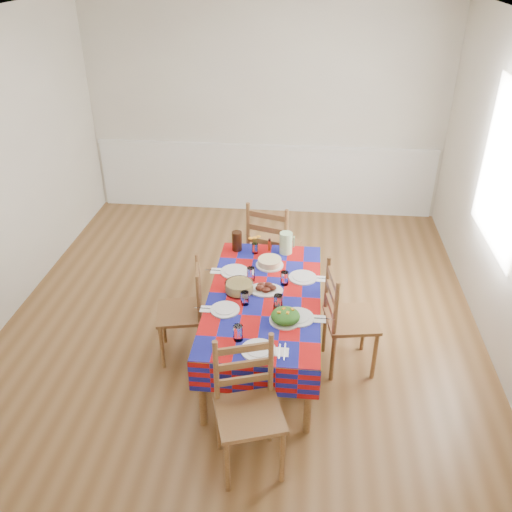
{
  "coord_description": "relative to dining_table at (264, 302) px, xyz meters",
  "views": [
    {
      "loc": [
        0.56,
        -4.23,
        3.17
      ],
      "look_at": [
        0.17,
        -0.34,
        0.9
      ],
      "focal_mm": 38.0,
      "sensor_mm": 36.0,
      "label": 1
    }
  ],
  "objects": [
    {
      "name": "meat_platter",
      "position": [
        0.0,
        0.07,
        0.1
      ],
      "size": [
        0.29,
        0.21,
        0.06
      ],
      "color": "silver",
      "rests_on": "dining_table"
    },
    {
      "name": "name_card",
      "position": [
        0.01,
        -0.83,
        0.08
      ],
      "size": [
        0.07,
        0.02,
        0.01
      ],
      "primitive_type": "cube",
      "color": "silver",
      "rests_on": "dining_table"
    },
    {
      "name": "hot_sauce",
      "position": [
        -0.02,
        0.75,
        0.13
      ],
      "size": [
        0.03,
        0.03,
        0.12
      ],
      "primitive_type": "cylinder",
      "color": "#AE2D0D",
      "rests_on": "dining_table"
    },
    {
      "name": "green_pitcher",
      "position": [
        0.14,
        0.72,
        0.17
      ],
      "size": [
        0.12,
        0.12,
        0.2
      ],
      "primitive_type": "cylinder",
      "color": "#BEF0A9",
      "rests_on": "dining_table"
    },
    {
      "name": "cake",
      "position": [
        0.01,
        0.47,
        0.1
      ],
      "size": [
        0.25,
        0.25,
        0.07
      ],
      "color": "silver",
      "rests_on": "dining_table"
    },
    {
      "name": "chair_near",
      "position": [
        -0.01,
        -1.08,
        -0.12
      ],
      "size": [
        0.54,
        0.52,
        0.98
      ],
      "rotation": [
        0.0,
        0.0,
        0.31
      ],
      "color": "brown",
      "rests_on": "room"
    },
    {
      "name": "setting_right_far",
      "position": [
        0.26,
        0.25,
        0.1
      ],
      "size": [
        0.45,
        0.26,
        0.12
      ],
      "rotation": [
        0.0,
        0.0,
        -1.57
      ],
      "color": "silver",
      "rests_on": "dining_table"
    },
    {
      "name": "chair_right",
      "position": [
        0.68,
        -0.01,
        -0.12
      ],
      "size": [
        0.47,
        0.49,
        0.97
      ],
      "rotation": [
        0.0,
        0.0,
        1.74
      ],
      "color": "brown",
      "rests_on": "room"
    },
    {
      "name": "tea_pitcher",
      "position": [
        -0.32,
        0.73,
        0.17
      ],
      "size": [
        0.09,
        0.09,
        0.19
      ],
      "primitive_type": "cylinder",
      "color": "black",
      "rests_on": "dining_table"
    },
    {
      "name": "setting_near_head",
      "position": [
        -0.03,
        -0.66,
        0.1
      ],
      "size": [
        0.41,
        0.27,
        0.12
      ],
      "color": "silver",
      "rests_on": "dining_table"
    },
    {
      "name": "setting_right_near",
      "position": [
        0.23,
        -0.24,
        0.1
      ],
      "size": [
        0.48,
        0.28,
        0.12
      ],
      "rotation": [
        0.0,
        0.0,
        -1.57
      ],
      "color": "silver",
      "rests_on": "dining_table"
    },
    {
      "name": "setting_left_near",
      "position": [
        -0.24,
        -0.2,
        0.1
      ],
      "size": [
        0.42,
        0.25,
        0.11
      ],
      "rotation": [
        0.0,
        0.0,
        1.57
      ],
      "color": "silver",
      "rests_on": "dining_table"
    },
    {
      "name": "dining_table",
      "position": [
        0.0,
        0.0,
        0.0
      ],
      "size": [
        0.93,
        1.72,
        0.67
      ],
      "color": "brown",
      "rests_on": "room"
    },
    {
      "name": "serving_utensils",
      "position": [
        0.12,
        -0.06,
        0.08
      ],
      "size": [
        0.12,
        0.26,
        0.01
      ],
      "color": "black",
      "rests_on": "dining_table"
    },
    {
      "name": "pasta_bowl",
      "position": [
        -0.21,
        0.03,
        0.12
      ],
      "size": [
        0.24,
        0.24,
        0.08
      ],
      "color": "white",
      "rests_on": "dining_table"
    },
    {
      "name": "salad_platter",
      "position": [
        0.19,
        -0.33,
        0.11
      ],
      "size": [
        0.25,
        0.25,
        0.1
      ],
      "color": "silver",
      "rests_on": "dining_table"
    },
    {
      "name": "wainscot",
      "position": [
        -0.26,
        3.06,
        -0.11
      ],
      "size": [
        4.41,
        0.06,
        0.92
      ],
      "color": "white",
      "rests_on": "room"
    },
    {
      "name": "flower_vase",
      "position": [
        -0.15,
        0.69,
        0.15
      ],
      "size": [
        0.11,
        0.09,
        0.18
      ],
      "color": "white",
      "rests_on": "dining_table"
    },
    {
      "name": "window_right",
      "position": [
        1.97,
        0.87,
        0.9
      ],
      "size": [
        0.0,
        1.4,
        1.4
      ],
      "primitive_type": "plane",
      "rotation": [
        0.0,
        -1.57,
        0.0
      ],
      "color": "white",
      "rests_on": "room"
    },
    {
      "name": "chair_far",
      "position": [
        -0.01,
        1.07,
        -0.09
      ],
      "size": [
        0.56,
        0.55,
        1.03
      ],
      "rotation": [
        0.0,
        0.0,
        2.84
      ],
      "color": "brown",
      "rests_on": "room"
    },
    {
      "name": "room",
      "position": [
        -0.26,
        0.57,
        0.75
      ],
      "size": [
        4.58,
        5.08,
        2.78
      ],
      "color": "brown",
      "rests_on": "ground"
    },
    {
      "name": "setting_left_far",
      "position": [
        -0.24,
        0.29,
        0.1
      ],
      "size": [
        0.45,
        0.27,
        0.12
      ],
      "rotation": [
        0.0,
        0.0,
        1.57
      ],
      "color": "silver",
      "rests_on": "dining_table"
    },
    {
      "name": "chair_left",
      "position": [
        -0.68,
        0.01,
        -0.15
      ],
      "size": [
        0.45,
        0.47,
        0.91
      ],
      "rotation": [
        0.0,
        0.0,
        -1.37
      ],
      "color": "brown",
      "rests_on": "room"
    }
  ]
}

